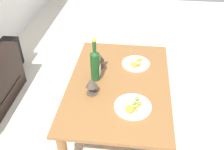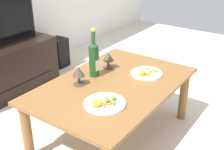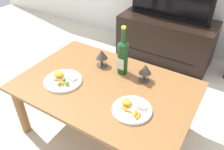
{
  "view_description": "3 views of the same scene",
  "coord_description": "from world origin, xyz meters",
  "px_view_note": "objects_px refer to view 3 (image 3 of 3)",
  "views": [
    {
      "loc": [
        -1.65,
        -0.13,
        1.78
      ],
      "look_at": [
        -0.02,
        0.06,
        0.56
      ],
      "focal_mm": 41.33,
      "sensor_mm": 36.0,
      "label": 1
    },
    {
      "loc": [
        -1.59,
        -1.1,
        1.45
      ],
      "look_at": [
        0.01,
        0.02,
        0.53
      ],
      "focal_mm": 47.25,
      "sensor_mm": 36.0,
      "label": 2
    },
    {
      "loc": [
        0.7,
        -1.05,
        1.48
      ],
      "look_at": [
        0.05,
        0.01,
        0.57
      ],
      "focal_mm": 36.71,
      "sensor_mm": 36.0,
      "label": 3
    }
  ],
  "objects_px": {
    "dining_table": "(105,93)",
    "wine_bottle": "(123,56)",
    "goblet_right": "(145,70)",
    "dinner_plate_right": "(132,109)",
    "tv_stand": "(165,39)",
    "goblet_left": "(102,55)",
    "dinner_plate_left": "(63,80)"
  },
  "relations": [
    {
      "from": "goblet_left",
      "to": "goblet_right",
      "type": "distance_m",
      "value": 0.37
    },
    {
      "from": "tv_stand",
      "to": "wine_bottle",
      "type": "distance_m",
      "value": 1.18
    },
    {
      "from": "tv_stand",
      "to": "goblet_right",
      "type": "height_order",
      "value": "goblet_right"
    },
    {
      "from": "wine_bottle",
      "to": "goblet_right",
      "type": "relative_size",
      "value": 2.8
    },
    {
      "from": "wine_bottle",
      "to": "goblet_right",
      "type": "bearing_deg",
      "value": -0.55
    },
    {
      "from": "wine_bottle",
      "to": "goblet_left",
      "type": "relative_size",
      "value": 2.7
    },
    {
      "from": "goblet_right",
      "to": "goblet_left",
      "type": "bearing_deg",
      "value": 180.0
    },
    {
      "from": "tv_stand",
      "to": "dinner_plate_left",
      "type": "distance_m",
      "value": 1.48
    },
    {
      "from": "tv_stand",
      "to": "goblet_right",
      "type": "distance_m",
      "value": 1.19
    },
    {
      "from": "goblet_left",
      "to": "goblet_right",
      "type": "bearing_deg",
      "value": 0.0
    },
    {
      "from": "wine_bottle",
      "to": "goblet_right",
      "type": "height_order",
      "value": "wine_bottle"
    },
    {
      "from": "wine_bottle",
      "to": "goblet_right",
      "type": "xyz_separation_m",
      "value": [
        0.18,
        -0.0,
        -0.06
      ]
    },
    {
      "from": "goblet_left",
      "to": "goblet_right",
      "type": "relative_size",
      "value": 1.04
    },
    {
      "from": "dining_table",
      "to": "goblet_right",
      "type": "relative_size",
      "value": 9.26
    },
    {
      "from": "goblet_right",
      "to": "dinner_plate_left",
      "type": "xyz_separation_m",
      "value": [
        -0.49,
        -0.32,
        -0.08
      ]
    },
    {
      "from": "goblet_right",
      "to": "dinner_plate_left",
      "type": "height_order",
      "value": "goblet_right"
    },
    {
      "from": "tv_stand",
      "to": "goblet_left",
      "type": "distance_m",
      "value": 1.17
    },
    {
      "from": "dinner_plate_right",
      "to": "dining_table",
      "type": "bearing_deg",
      "value": 155.72
    },
    {
      "from": "goblet_right",
      "to": "dining_table",
      "type": "bearing_deg",
      "value": -137.12
    },
    {
      "from": "goblet_left",
      "to": "wine_bottle",
      "type": "bearing_deg",
      "value": 0.55
    },
    {
      "from": "dinner_plate_right",
      "to": "tv_stand",
      "type": "bearing_deg",
      "value": 101.72
    },
    {
      "from": "dining_table",
      "to": "dinner_plate_right",
      "type": "distance_m",
      "value": 0.31
    },
    {
      "from": "dining_table",
      "to": "goblet_right",
      "type": "bearing_deg",
      "value": 42.88
    },
    {
      "from": "dining_table",
      "to": "goblet_right",
      "type": "xyz_separation_m",
      "value": [
        0.21,
        0.19,
        0.16
      ]
    },
    {
      "from": "dining_table",
      "to": "wine_bottle",
      "type": "distance_m",
      "value": 0.3
    },
    {
      "from": "tv_stand",
      "to": "dinner_plate_right",
      "type": "bearing_deg",
      "value": -78.28
    },
    {
      "from": "tv_stand",
      "to": "wine_bottle",
      "type": "xyz_separation_m",
      "value": [
        0.05,
        -1.12,
        0.37
      ]
    },
    {
      "from": "goblet_left",
      "to": "dinner_plate_left",
      "type": "relative_size",
      "value": 0.5
    },
    {
      "from": "dining_table",
      "to": "goblet_left",
      "type": "bearing_deg",
      "value": 128.89
    },
    {
      "from": "goblet_right",
      "to": "dinner_plate_right",
      "type": "xyz_separation_m",
      "value": [
        0.07,
        -0.32,
        -0.08
      ]
    },
    {
      "from": "dinner_plate_left",
      "to": "goblet_right",
      "type": "bearing_deg",
      "value": 33.01
    },
    {
      "from": "tv_stand",
      "to": "goblet_left",
      "type": "xyz_separation_m",
      "value": [
        -0.13,
        -1.12,
        0.32
      ]
    }
  ]
}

